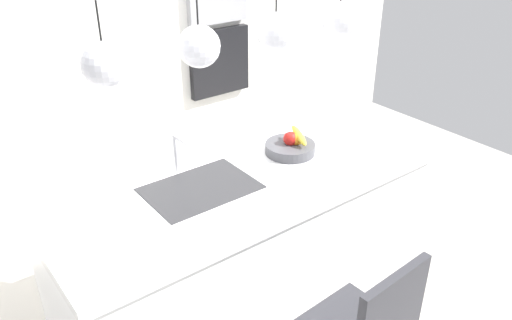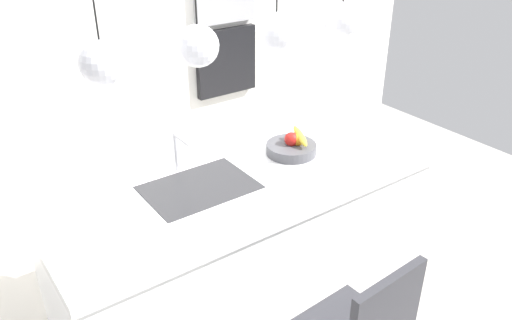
{
  "view_description": "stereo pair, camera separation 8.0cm",
  "coord_description": "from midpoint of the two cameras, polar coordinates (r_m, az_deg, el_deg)",
  "views": [
    {
      "loc": [
        -1.41,
        -1.98,
        2.32
      ],
      "look_at": [
        0.1,
        0.0,
        1.0
      ],
      "focal_mm": 36.06,
      "sensor_mm": 36.0,
      "label": 1
    },
    {
      "loc": [
        -1.35,
        -2.03,
        2.32
      ],
      "look_at": [
        0.1,
        0.0,
        1.0
      ],
      "focal_mm": 36.06,
      "sensor_mm": 36.0,
      "label": 2
    }
  ],
  "objects": [
    {
      "name": "pendant_light_center_left",
      "position": [
        2.4,
        -7.31,
        12.43
      ],
      "size": [
        0.2,
        0.2,
        0.8
      ],
      "color": "silver"
    },
    {
      "name": "faucet",
      "position": [
        2.77,
        -9.49,
        1.22
      ],
      "size": [
        0.02,
        0.17,
        0.22
      ],
      "color": "silver",
      "rests_on": "kitchen_island"
    },
    {
      "name": "pendant_light_left",
      "position": [
        2.22,
        -17.46,
        10.1
      ],
      "size": [
        0.2,
        0.2,
        0.8
      ],
      "color": "silver"
    },
    {
      "name": "floor",
      "position": [
        3.36,
        -2.12,
        -15.75
      ],
      "size": [
        6.6,
        6.6,
        0.0
      ],
      "primitive_type": "plane",
      "color": "#BCB7AD",
      "rests_on": "ground"
    },
    {
      "name": "microwave",
      "position": [
        4.33,
        -4.92,
        17.15
      ],
      "size": [
        0.54,
        0.08,
        0.34
      ],
      "primitive_type": "cube",
      "color": "#9E9EA3",
      "rests_on": "back_wall"
    },
    {
      "name": "pendant_light_right",
      "position": [
        2.94,
        8.43,
        15.22
      ],
      "size": [
        0.2,
        0.2,
        0.8
      ],
      "color": "silver"
    },
    {
      "name": "pendant_light_center_right",
      "position": [
        2.64,
        1.31,
        14.09
      ],
      "size": [
        0.2,
        0.2,
        0.8
      ],
      "color": "silver"
    },
    {
      "name": "back_wall",
      "position": [
        4.04,
        -16.5,
        12.16
      ],
      "size": [
        6.0,
        0.1,
        2.6
      ],
      "primitive_type": "cube",
      "color": "silver",
      "rests_on": "ground"
    },
    {
      "name": "oven",
      "position": [
        4.45,
        -4.65,
        10.81
      ],
      "size": [
        0.56,
        0.08,
        0.56
      ],
      "primitive_type": "cube",
      "color": "black",
      "rests_on": "back_wall"
    },
    {
      "name": "sink_basin",
      "position": [
        2.67,
        -7.04,
        -3.23
      ],
      "size": [
        0.56,
        0.4,
        0.02
      ],
      "primitive_type": "cube",
      "color": "#2D2D30",
      "rests_on": "kitchen_island"
    },
    {
      "name": "fruit_bowl",
      "position": [
        2.99,
        3.14,
        1.55
      ],
      "size": [
        0.29,
        0.29,
        0.16
      ],
      "color": "#4C4C51",
      "rests_on": "kitchen_island"
    },
    {
      "name": "kitchen_island",
      "position": [
        3.05,
        -2.28,
        -9.25
      ],
      "size": [
        2.17,
        0.96,
        0.95
      ],
      "color": "white",
      "rests_on": "ground"
    }
  ]
}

